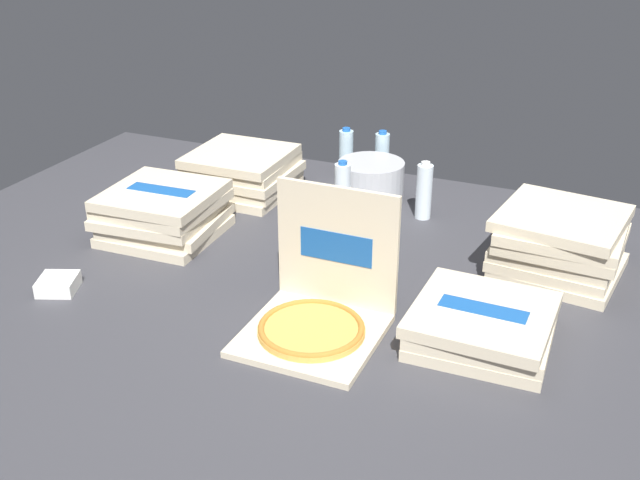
{
  "coord_description": "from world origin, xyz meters",
  "views": [
    {
      "loc": [
        1.03,
        -2.13,
        1.32
      ],
      "look_at": [
        0.06,
        0.1,
        0.14
      ],
      "focal_mm": 42.96,
      "sensor_mm": 36.0,
      "label": 1
    }
  ],
  "objects_px": {
    "open_pizza_box": "(319,307)",
    "water_bottle_1": "(342,190)",
    "water_bottle_0": "(346,154)",
    "pizza_stack_left_far": "(560,243)",
    "pizza_stack_left_mid": "(163,212)",
    "water_bottle_2": "(382,158)",
    "pizza_stack_right_near": "(483,325)",
    "napkin_pile": "(58,284)",
    "pizza_stack_right_mid": "(243,172)",
    "ice_bucket": "(371,181)",
    "water_bottle_3": "(424,191)"
  },
  "relations": [
    {
      "from": "open_pizza_box",
      "to": "water_bottle_1",
      "type": "relative_size",
      "value": 1.76
    },
    {
      "from": "water_bottle_0",
      "to": "open_pizza_box",
      "type": "bearing_deg",
      "value": -72.04
    },
    {
      "from": "pizza_stack_left_far",
      "to": "pizza_stack_left_mid",
      "type": "distance_m",
      "value": 1.51
    },
    {
      "from": "open_pizza_box",
      "to": "water_bottle_2",
      "type": "relative_size",
      "value": 1.76
    },
    {
      "from": "pizza_stack_right_near",
      "to": "water_bottle_2",
      "type": "height_order",
      "value": "water_bottle_2"
    },
    {
      "from": "pizza_stack_left_far",
      "to": "napkin_pile",
      "type": "xyz_separation_m",
      "value": [
        -1.57,
        -0.83,
        -0.09
      ]
    },
    {
      "from": "napkin_pile",
      "to": "pizza_stack_left_far",
      "type": "bearing_deg",
      "value": 27.93
    },
    {
      "from": "napkin_pile",
      "to": "open_pizza_box",
      "type": "bearing_deg",
      "value": 8.09
    },
    {
      "from": "pizza_stack_left_mid",
      "to": "water_bottle_0",
      "type": "distance_m",
      "value": 0.97
    },
    {
      "from": "open_pizza_box",
      "to": "pizza_stack_right_near",
      "type": "xyz_separation_m",
      "value": [
        0.49,
        0.14,
        -0.02
      ]
    },
    {
      "from": "pizza_stack_right_mid",
      "to": "pizza_stack_left_far",
      "type": "bearing_deg",
      "value": -8.73
    },
    {
      "from": "open_pizza_box",
      "to": "pizza_stack_right_mid",
      "type": "relative_size",
      "value": 0.99
    },
    {
      "from": "pizza_stack_left_far",
      "to": "water_bottle_0",
      "type": "height_order",
      "value": "water_bottle_0"
    },
    {
      "from": "ice_bucket",
      "to": "water_bottle_3",
      "type": "distance_m",
      "value": 0.28
    },
    {
      "from": "water_bottle_0",
      "to": "water_bottle_1",
      "type": "relative_size",
      "value": 1.0
    },
    {
      "from": "pizza_stack_right_mid",
      "to": "water_bottle_2",
      "type": "height_order",
      "value": "water_bottle_2"
    },
    {
      "from": "ice_bucket",
      "to": "napkin_pile",
      "type": "xyz_separation_m",
      "value": [
        -0.72,
        -1.19,
        -0.06
      ]
    },
    {
      "from": "pizza_stack_right_near",
      "to": "napkin_pile",
      "type": "xyz_separation_m",
      "value": [
        -1.42,
        -0.27,
        -0.03
      ]
    },
    {
      "from": "pizza_stack_left_mid",
      "to": "water_bottle_0",
      "type": "xyz_separation_m",
      "value": [
        0.43,
        0.87,
        0.02
      ]
    },
    {
      "from": "water_bottle_0",
      "to": "water_bottle_1",
      "type": "xyz_separation_m",
      "value": [
        0.15,
        -0.42,
        0.0
      ]
    },
    {
      "from": "water_bottle_1",
      "to": "water_bottle_3",
      "type": "relative_size",
      "value": 1.0
    },
    {
      "from": "water_bottle_2",
      "to": "water_bottle_0",
      "type": "bearing_deg",
      "value": -171.47
    },
    {
      "from": "open_pizza_box",
      "to": "napkin_pile",
      "type": "height_order",
      "value": "open_pizza_box"
    },
    {
      "from": "water_bottle_0",
      "to": "napkin_pile",
      "type": "xyz_separation_m",
      "value": [
        -0.52,
        -1.4,
        -0.09
      ]
    },
    {
      "from": "ice_bucket",
      "to": "pizza_stack_right_mid",
      "type": "bearing_deg",
      "value": -165.48
    },
    {
      "from": "open_pizza_box",
      "to": "ice_bucket",
      "type": "height_order",
      "value": "open_pizza_box"
    },
    {
      "from": "water_bottle_2",
      "to": "open_pizza_box",
      "type": "bearing_deg",
      "value": -79.39
    },
    {
      "from": "napkin_pile",
      "to": "pizza_stack_right_near",
      "type": "bearing_deg",
      "value": 10.8
    },
    {
      "from": "pizza_stack_right_near",
      "to": "ice_bucket",
      "type": "relative_size",
      "value": 1.49
    },
    {
      "from": "water_bottle_2",
      "to": "pizza_stack_right_near",
      "type": "bearing_deg",
      "value": -57.54
    },
    {
      "from": "water_bottle_1",
      "to": "water_bottle_3",
      "type": "xyz_separation_m",
      "value": [
        0.31,
        0.12,
        0.0
      ]
    },
    {
      "from": "pizza_stack_right_mid",
      "to": "ice_bucket",
      "type": "distance_m",
      "value": 0.58
    },
    {
      "from": "pizza_stack_right_mid",
      "to": "water_bottle_0",
      "type": "bearing_deg",
      "value": 44.25
    },
    {
      "from": "water_bottle_1",
      "to": "water_bottle_2",
      "type": "relative_size",
      "value": 1.0
    },
    {
      "from": "open_pizza_box",
      "to": "water_bottle_2",
      "type": "bearing_deg",
      "value": 100.61
    },
    {
      "from": "pizza_stack_right_near",
      "to": "napkin_pile",
      "type": "bearing_deg",
      "value": -169.2
    },
    {
      "from": "pizza_stack_right_near",
      "to": "water_bottle_0",
      "type": "xyz_separation_m",
      "value": [
        -0.9,
        1.13,
        0.06
      ]
    },
    {
      "from": "open_pizza_box",
      "to": "ice_bucket",
      "type": "xyz_separation_m",
      "value": [
        -0.21,
        1.06,
        0.01
      ]
    },
    {
      "from": "pizza_stack_left_mid",
      "to": "water_bottle_1",
      "type": "relative_size",
      "value": 1.9
    },
    {
      "from": "pizza_stack_left_far",
      "to": "water_bottle_0",
      "type": "xyz_separation_m",
      "value": [
        -1.05,
        0.57,
        0.0
      ]
    },
    {
      "from": "pizza_stack_right_near",
      "to": "water_bottle_1",
      "type": "height_order",
      "value": "water_bottle_1"
    },
    {
      "from": "ice_bucket",
      "to": "water_bottle_3",
      "type": "xyz_separation_m",
      "value": [
        0.27,
        -0.09,
        0.03
      ]
    },
    {
      "from": "pizza_stack_left_far",
      "to": "water_bottle_1",
      "type": "distance_m",
      "value": 0.91
    },
    {
      "from": "pizza_stack_right_mid",
      "to": "ice_bucket",
      "type": "bearing_deg",
      "value": 14.52
    },
    {
      "from": "ice_bucket",
      "to": "pizza_stack_left_mid",
      "type": "bearing_deg",
      "value": -133.63
    },
    {
      "from": "water_bottle_0",
      "to": "water_bottle_2",
      "type": "xyz_separation_m",
      "value": [
        0.17,
        0.03,
        0.0
      ]
    },
    {
      "from": "pizza_stack_right_near",
      "to": "pizza_stack_right_mid",
      "type": "distance_m",
      "value": 1.48
    },
    {
      "from": "water_bottle_2",
      "to": "ice_bucket",
      "type": "bearing_deg",
      "value": -82.43
    },
    {
      "from": "open_pizza_box",
      "to": "ice_bucket",
      "type": "relative_size",
      "value": 1.5
    },
    {
      "from": "pizza_stack_left_far",
      "to": "water_bottle_3",
      "type": "height_order",
      "value": "water_bottle_3"
    }
  ]
}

